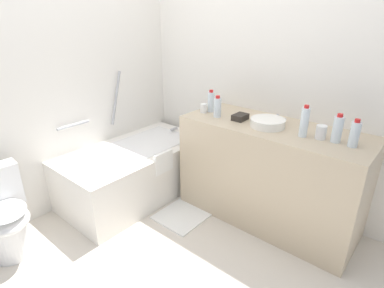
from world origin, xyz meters
TOP-DOWN VIEW (x-y plane):
  - ground_plane at (0.00, 0.00)m, footprint 3.63×3.63m
  - wall_back_tiled at (0.00, 1.30)m, footprint 3.03×0.10m
  - wall_right_mirror at (1.37, 0.00)m, footprint 0.10×2.90m
  - bathtub at (0.52, 0.87)m, footprint 1.48×0.77m
  - toilet at (-0.70, 0.95)m, footprint 0.40×0.51m
  - vanity_counter at (1.01, -0.34)m, footprint 0.61×1.54m
  - sink_basin at (0.96, -0.31)m, footprint 0.28×0.28m
  - sink_faucet at (1.14, -0.31)m, footprint 0.11×0.15m
  - water_bottle_0 at (0.99, -0.83)m, footprint 0.07×0.07m
  - water_bottle_1 at (0.94, -0.61)m, footprint 0.06×0.06m
  - water_bottle_2 at (1.00, 0.30)m, footprint 0.06×0.06m
  - water_bottle_3 at (0.97, -0.95)m, footprint 0.07×0.07m
  - water_bottle_4 at (0.91, 0.16)m, footprint 0.07×0.07m
  - drinking_glass_0 at (0.93, 0.33)m, footprint 0.06×0.06m
  - drinking_glass_1 at (0.98, -0.73)m, footprint 0.08×0.08m
  - amenity_basket at (0.97, -0.05)m, footprint 0.14×0.10m
  - bath_mat at (0.61, 0.24)m, footprint 0.62×0.41m

SIDE VIEW (x-z plane):
  - ground_plane at x=0.00m, z-range 0.00..0.00m
  - bath_mat at x=0.61m, z-range 0.00..0.01m
  - bathtub at x=0.52m, z-range -0.33..0.88m
  - toilet at x=-0.70m, z-range -0.01..0.69m
  - vanity_counter at x=1.01m, z-range 0.00..0.89m
  - amenity_basket at x=0.97m, z-range 0.89..0.94m
  - sink_faucet at x=1.14m, z-range 0.89..0.95m
  - sink_basin at x=0.96m, z-range 0.89..0.96m
  - drinking_glass_0 at x=0.93m, z-range 0.89..0.97m
  - drinking_glass_1 at x=0.98m, z-range 0.89..0.99m
  - water_bottle_4 at x=0.91m, z-range 0.89..1.08m
  - water_bottle_3 at x=0.97m, z-range 0.89..1.08m
  - water_bottle_2 at x=1.00m, z-range 0.89..1.09m
  - water_bottle_0 at x=0.99m, z-range 0.89..1.10m
  - water_bottle_1 at x=0.94m, z-range 0.89..1.13m
  - wall_back_tiled at x=0.00m, z-range 0.00..2.52m
  - wall_right_mirror at x=1.37m, z-range 0.00..2.52m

